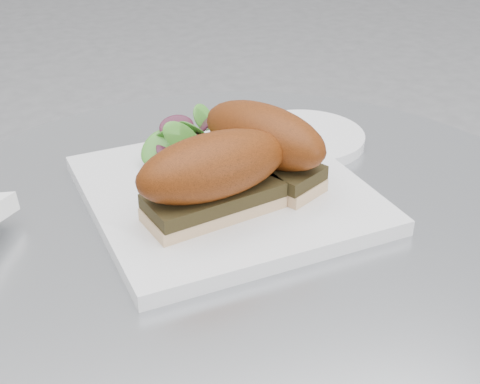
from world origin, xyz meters
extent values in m
cylinder|color=silver|center=(0.00, 0.00, 0.72)|extent=(0.70, 0.70, 0.02)
cube|color=silver|center=(-0.01, 0.05, 0.74)|extent=(0.30, 0.30, 0.02)
cube|color=tan|center=(-0.03, 0.00, 0.75)|extent=(0.14, 0.09, 0.01)
cube|color=black|center=(-0.03, 0.00, 0.77)|extent=(0.14, 0.09, 0.01)
ellipsoid|color=#6B290A|center=(-0.03, 0.00, 0.80)|extent=(0.16, 0.11, 0.06)
cube|color=tan|center=(0.03, 0.05, 0.75)|extent=(0.11, 0.14, 0.01)
cube|color=black|center=(0.03, 0.05, 0.77)|extent=(0.11, 0.13, 0.01)
ellipsoid|color=#6B290A|center=(0.03, 0.05, 0.80)|extent=(0.13, 0.16, 0.06)
cylinder|color=silver|center=(0.12, 0.16, 0.74)|extent=(0.15, 0.15, 0.01)
camera|label=1|loc=(-0.16, -0.52, 1.08)|focal=50.00mm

